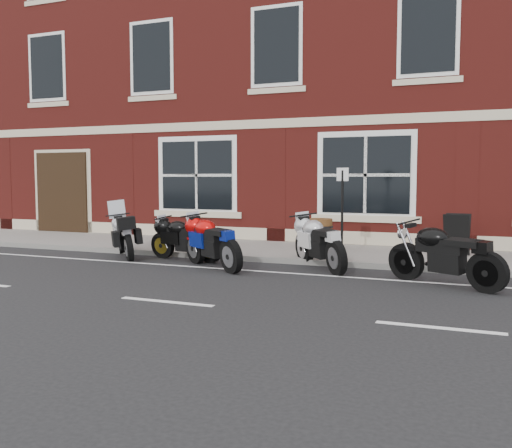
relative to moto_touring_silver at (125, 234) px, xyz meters
The scene contains 12 objects.
ground 3.71m from the moto_touring_silver, 15.00° to the right, with size 80.00×80.00×0.00m, color black.
sidewalk 4.12m from the moto_touring_silver, 30.07° to the left, with size 30.00×3.00×0.12m, color slate.
kerb 3.61m from the moto_touring_silver, ahead, with size 30.00×0.16×0.12m, color slate.
pub_building 11.55m from the moto_touring_silver, 69.65° to the left, with size 24.00×12.00×12.00m, color maroon.
moto_touring_silver is the anchor object (origin of this frame).
moto_sport_red 2.80m from the moto_touring_silver, 14.79° to the right, with size 1.94×1.42×1.02m.
moto_sport_black 1.61m from the moto_touring_silver, ahead, with size 2.01×0.50×0.91m.
moto_sport_silver 4.83m from the moto_touring_silver, ahead, with size 1.59×1.81×1.02m.
moto_naked_black 7.42m from the moto_touring_silver, ahead, with size 2.09×1.20×1.03m.
a_board_sign 7.81m from the moto_touring_silver, 18.78° to the left, with size 0.57×0.38×0.95m, color black, non-canonical shape.
barrel_planter 4.76m from the moto_touring_silver, 29.25° to the left, with size 0.68×0.68×0.76m.
parking_sign 5.24m from the moto_touring_silver, ahead, with size 0.28×0.10×1.99m.
Camera 1 is at (4.55, -10.45, 1.91)m, focal length 40.00 mm.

